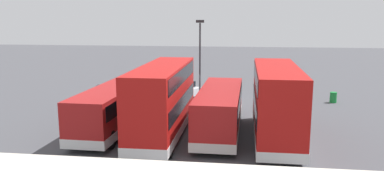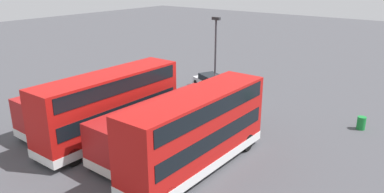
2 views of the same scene
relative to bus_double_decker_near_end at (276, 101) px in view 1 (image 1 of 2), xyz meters
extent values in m
plane|color=#47474C|center=(5.42, -10.48, -2.45)|extent=(140.00, 140.00, 0.00)
cube|color=#B71411|center=(0.00, 0.00, 0.00)|extent=(2.55, 10.39, 4.20)
cube|color=silver|center=(0.00, 0.00, -1.82)|extent=(2.59, 10.43, 0.55)
cube|color=black|center=(0.00, 0.00, -0.20)|extent=(2.61, 9.60, 0.90)
cube|color=black|center=(0.00, 0.00, 1.50)|extent=(2.61, 9.60, 0.90)
cube|color=black|center=(0.00, -5.22, -0.20)|extent=(2.25, 0.06, 1.10)
cylinder|color=black|center=(1.13, -3.79, -1.90)|extent=(0.30, 1.10, 1.10)
cylinder|color=black|center=(-1.12, -3.79, -1.90)|extent=(0.30, 1.10, 1.10)
cylinder|color=black|center=(1.12, 3.80, -1.90)|extent=(0.30, 1.10, 1.10)
cylinder|color=black|center=(-1.13, 3.80, -1.90)|extent=(0.30, 1.10, 1.10)
cube|color=#A51919|center=(3.51, -0.80, -0.80)|extent=(2.68, 10.09, 2.60)
cube|color=silver|center=(3.51, -0.80, -1.82)|extent=(2.72, 10.13, 0.55)
cube|color=black|center=(3.51, -0.80, -0.20)|extent=(2.73, 9.29, 0.90)
cube|color=black|center=(3.44, -5.86, -0.20)|extent=(2.25, 0.09, 1.10)
cylinder|color=black|center=(4.59, -4.45, -1.90)|extent=(0.31, 1.10, 1.10)
cylinder|color=black|center=(2.34, -4.42, -1.90)|extent=(0.31, 1.10, 1.10)
cylinder|color=black|center=(4.68, 2.81, -1.90)|extent=(0.31, 1.10, 1.10)
cylinder|color=black|center=(2.43, 2.84, -1.90)|extent=(0.31, 1.10, 1.10)
cube|color=#B71411|center=(7.05, 0.22, 0.00)|extent=(2.61, 10.65, 4.20)
cube|color=silver|center=(7.05, 0.22, -1.82)|extent=(2.65, 10.69, 0.55)
cube|color=black|center=(7.05, 0.22, -0.20)|extent=(2.66, 9.85, 0.90)
cube|color=black|center=(7.05, 0.22, 1.50)|extent=(2.66, 9.85, 0.90)
cube|color=black|center=(7.08, -5.13, -0.20)|extent=(2.25, 0.07, 1.10)
cylinder|color=black|center=(8.20, -3.69, -1.90)|extent=(0.31, 1.10, 1.10)
cylinder|color=black|center=(5.95, -3.70, -1.90)|extent=(0.31, 1.10, 1.10)
cylinder|color=black|center=(8.16, 4.14, -1.90)|extent=(0.31, 1.10, 1.10)
cylinder|color=black|center=(5.91, 4.13, -1.90)|extent=(0.31, 1.10, 1.10)
cube|color=#A51919|center=(10.58, -0.62, -0.80)|extent=(2.77, 10.42, 2.60)
cube|color=silver|center=(10.58, -0.62, -1.82)|extent=(2.81, 10.47, 0.55)
cube|color=black|center=(10.58, -0.62, -0.20)|extent=(2.81, 9.63, 0.90)
cube|color=black|center=(10.47, -5.84, -0.20)|extent=(2.25, 0.11, 1.10)
cylinder|color=black|center=(11.63, -4.43, -1.90)|extent=(0.32, 1.11, 1.10)
cylinder|color=black|center=(9.38, -4.38, -1.90)|extent=(0.32, 1.11, 1.10)
cylinder|color=black|center=(11.79, 3.14, -1.90)|extent=(0.32, 1.11, 1.10)
cylinder|color=black|center=(9.54, 3.19, -1.90)|extent=(0.32, 1.11, 1.10)
cube|color=silver|center=(8.30, -13.17, -1.92)|extent=(4.42, 3.31, 0.70)
cube|color=black|center=(8.12, -13.09, -1.29)|extent=(2.88, 2.49, 0.55)
cylinder|color=black|center=(9.92, -13.03, -2.13)|extent=(0.67, 0.47, 0.64)
cylinder|color=black|center=(9.26, -14.48, -2.13)|extent=(0.67, 0.47, 0.64)
cylinder|color=black|center=(7.35, -11.85, -2.13)|extent=(0.67, 0.47, 0.64)
cylinder|color=black|center=(6.68, -13.31, -2.13)|extent=(0.67, 0.47, 0.64)
cube|color=silver|center=(14.17, -9.53, -1.92)|extent=(4.54, 2.34, 0.70)
cube|color=black|center=(13.98, -9.56, -1.29)|extent=(2.80, 1.96, 0.55)
cylinder|color=black|center=(15.63, -8.54, -2.13)|extent=(0.66, 0.30, 0.64)
cylinder|color=black|center=(15.84, -10.13, -2.13)|extent=(0.66, 0.30, 0.64)
cylinder|color=black|center=(12.51, -8.94, -2.13)|extent=(0.66, 0.30, 0.64)
cylinder|color=black|center=(12.72, -10.53, -2.13)|extent=(0.66, 0.30, 0.64)
cylinder|color=#38383D|center=(5.93, -10.42, 1.06)|extent=(0.16, 0.16, 7.01)
cube|color=#262628|center=(5.93, -10.42, 4.72)|extent=(0.70, 0.30, 0.24)
cylinder|color=#197F33|center=(-5.94, -11.76, -1.97)|extent=(0.60, 0.60, 0.95)
camera|label=1|loc=(1.95, 24.22, 5.02)|focal=36.96mm
camera|label=2|loc=(-11.45, 15.22, 8.34)|focal=34.75mm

